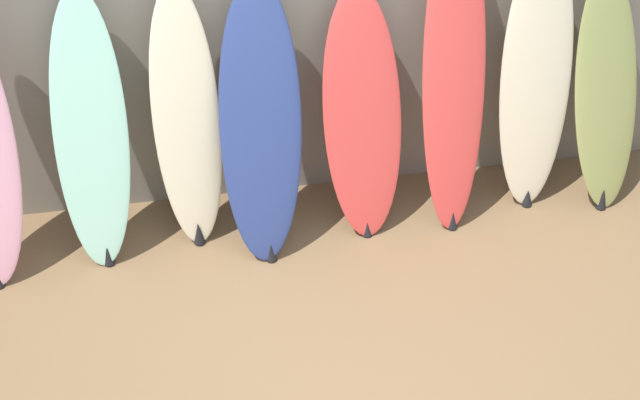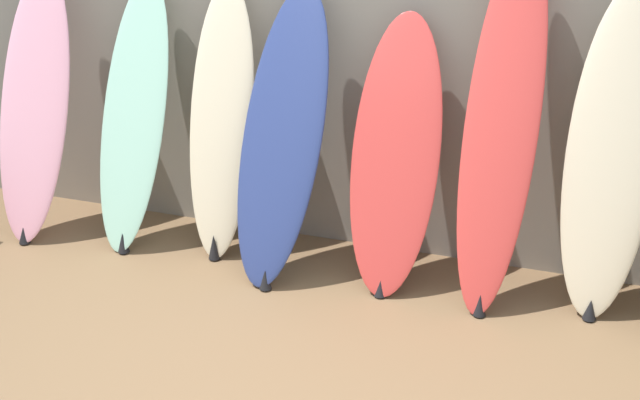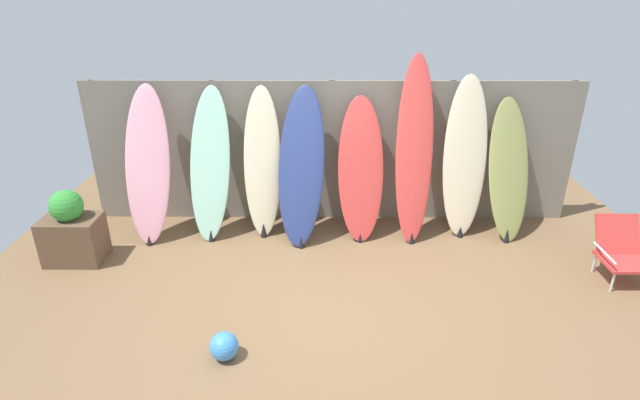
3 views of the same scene
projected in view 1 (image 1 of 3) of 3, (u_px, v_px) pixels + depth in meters
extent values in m
plane|color=brown|center=(358.00, 383.00, 5.24)|extent=(7.68, 7.68, 0.00)
cube|color=gray|center=(303.00, 81.00, 6.25)|extent=(6.08, 0.04, 1.80)
cylinder|color=#6C655B|center=(94.00, 97.00, 6.09)|extent=(0.10, 0.10, 1.80)
cylinder|color=#6C655B|center=(302.00, 78.00, 6.28)|extent=(0.10, 0.10, 1.80)
cylinder|color=#6C655B|center=(497.00, 61.00, 6.48)|extent=(0.10, 0.10, 1.80)
ellipsoid|color=#9ED6BC|center=(90.00, 133.00, 5.75)|extent=(0.56, 0.71, 1.77)
cone|color=black|center=(108.00, 255.00, 6.03)|extent=(0.08, 0.08, 0.14)
ellipsoid|color=beige|center=(187.00, 120.00, 5.86)|extent=(0.45, 0.49, 1.78)
cone|color=black|center=(199.00, 233.00, 6.19)|extent=(0.08, 0.08, 0.17)
ellipsoid|color=navy|center=(260.00, 124.00, 5.82)|extent=(0.64, 0.84, 1.80)
cone|color=black|center=(271.00, 252.00, 6.06)|extent=(0.08, 0.08, 0.13)
ellipsoid|color=#D13D38|center=(362.00, 116.00, 6.02)|extent=(0.56, 0.64, 1.66)
cone|color=black|center=(367.00, 228.00, 6.28)|extent=(0.08, 0.08, 0.10)
ellipsoid|color=#D13D38|center=(454.00, 77.00, 5.95)|extent=(0.47, 0.70, 2.15)
cone|color=black|center=(453.00, 220.00, 6.33)|extent=(0.08, 0.08, 0.13)
ellipsoid|color=beige|center=(536.00, 79.00, 6.16)|extent=(0.52, 0.48, 1.92)
cone|color=black|center=(527.00, 197.00, 6.55)|extent=(0.08, 0.08, 0.13)
ellipsoid|color=olive|center=(606.00, 92.00, 6.28)|extent=(0.55, 0.70, 1.65)
cone|color=black|center=(602.00, 198.00, 6.51)|extent=(0.08, 0.08, 0.16)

